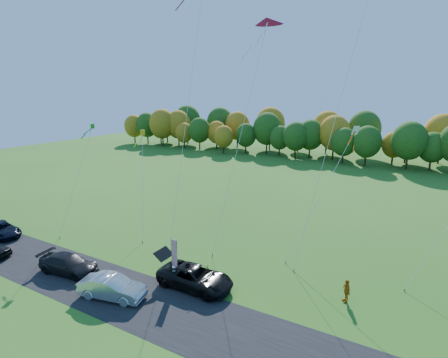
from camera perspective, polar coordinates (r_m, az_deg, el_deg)
The scene contains 17 objects.
ground at distance 29.22m, azimuth -6.00°, elevation -16.03°, with size 160.00×160.00×0.00m, color #265C18.
asphalt_strip at distance 26.57m, azimuth -11.28°, elevation -19.61°, with size 90.00×6.00×0.01m, color black.
tree_line at distance 78.29m, azimuth 17.86°, elevation 2.69°, with size 116.00×12.00×10.00m, color #1E4711, non-canonical shape.
black_suv at distance 27.81m, azimuth -4.73°, elevation -15.70°, with size 2.77×6.00×1.67m, color black.
silver_sedan at distance 27.76m, azimuth -17.81°, elevation -16.48°, with size 1.73×4.97×1.64m, color silver.
dark_truck_a at distance 32.37m, azimuth -24.04°, elevation -12.57°, with size 2.15×5.28×1.53m, color black.
dark_suv_west at distance 43.33m, azimuth -32.57°, elevation -6.94°, with size 2.35×5.10×1.42m, color black.
person_tailgate_a at distance 28.30m, azimuth -8.06°, elevation -15.32°, with size 0.58×0.38×1.58m, color white.
person_tailgate_b at distance 28.05m, azimuth -5.84°, elevation -15.19°, with size 0.91×0.71×1.88m, color gray.
person_east at distance 27.49m, azimuth 19.34°, elevation -16.83°, with size 1.01×0.42×1.73m, color #C06D12.
feather_flag at distance 27.94m, azimuth -8.17°, elevation -12.34°, with size 0.49×0.12×3.71m.
kite_delta_blue at distance 34.51m, azimuth -5.78°, elevation 13.13°, with size 3.53×10.69×27.92m.
kite_parafoil_orange at distance 31.95m, azimuth 19.73°, elevation 16.60°, with size 6.04×11.64×33.26m.
kite_delta_red at distance 32.56m, azimuth 2.95°, elevation 8.19°, with size 3.03×8.74×22.50m.
kite_diamond_yellow at distance 37.97m, azimuth -13.17°, elevation -0.70°, with size 5.12×6.44×10.79m.
kite_diamond_green at distance 39.89m, azimuth -22.76°, elevation 0.61°, with size 0.87×6.00×11.47m.
kite_diamond_white at distance 31.82m, azimuth 15.56°, elevation -2.59°, with size 4.64×6.29×12.08m.
Camera 1 is at (14.85, -20.46, 14.66)m, focal length 28.00 mm.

